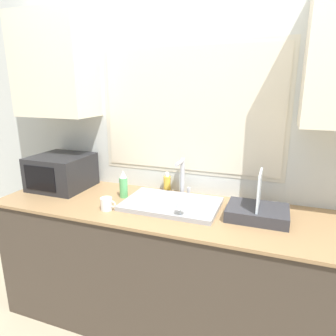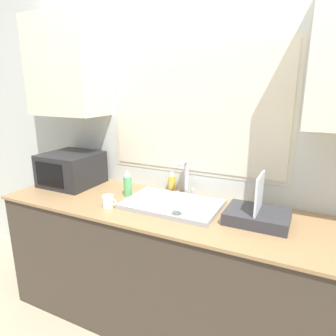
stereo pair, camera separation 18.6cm
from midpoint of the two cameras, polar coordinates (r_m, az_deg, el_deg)
name	(u,v)px [view 1 (the left image)]	position (r m, az deg, el deg)	size (l,w,h in m)	color
countertop	(173,268)	(2.19, -1.64, -18.60)	(2.45, 0.70, 0.90)	#42382D
wall_back	(189,123)	(2.13, 1.43, 8.55)	(6.00, 0.38, 2.60)	silver
sink_basin	(171,204)	(2.00, -2.02, -6.90)	(0.63, 0.41, 0.03)	#9EA0A5
faucet	(182,175)	(2.14, 0.26, -1.29)	(0.08, 0.16, 0.28)	#B7B7BC
microwave	(62,172)	(2.50, -21.63, -0.70)	(0.41, 0.40, 0.26)	#232326
dish_rack	(257,211)	(1.87, 13.95, -8.01)	(0.36, 0.27, 0.29)	#333338
spray_bottle	(123,185)	(2.17, -10.93, -3.17)	(0.06, 0.06, 0.20)	#59B266
soap_bottle	(167,184)	(2.24, -2.55, -3.02)	(0.05, 0.05, 0.16)	gold
mug_near_sink	(107,204)	(1.99, -14.27, -6.68)	(0.11, 0.07, 0.08)	white
wine_glass	(181,202)	(1.77, -0.54, -6.52)	(0.06, 0.06, 0.16)	silver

